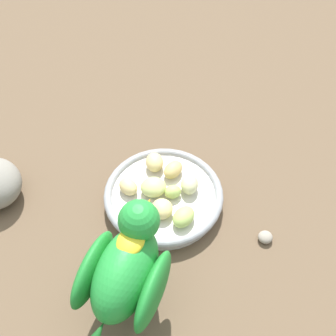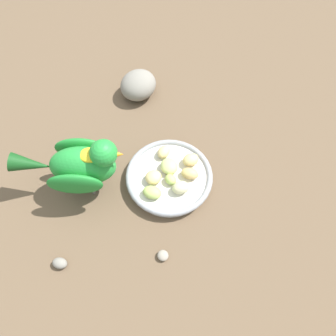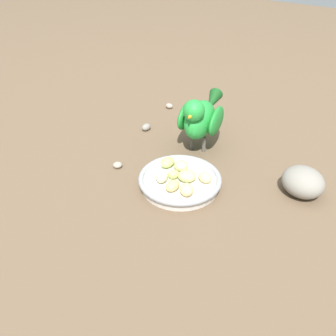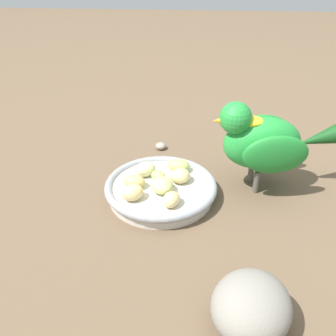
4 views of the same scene
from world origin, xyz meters
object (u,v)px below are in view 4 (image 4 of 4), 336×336
Objects in this scene: pebble_1 at (250,138)px; apple_piece_6 at (145,169)px; apple_piece_2 at (158,176)px; parrot at (265,140)px; apple_piece_3 at (180,176)px; pebble_2 at (162,146)px; apple_piece_0 at (179,165)px; apple_piece_1 at (162,185)px; apple_piece_7 at (134,182)px; rock_large at (251,307)px; apple_piece_4 at (171,199)px; feeding_bowl at (161,189)px; apple_piece_5 at (133,193)px; pebble_0 at (321,137)px.

apple_piece_6 is at bearing 42.39° from pebble_1.
parrot is at bearing -170.48° from apple_piece_2.
pebble_1 is (-0.17, -0.20, -0.02)m from apple_piece_2.
apple_piece_3 reaches higher than pebble_2.
apple_piece_0 is at bearing -131.63° from apple_piece_2.
apple_piece_1 reaches higher than apple_piece_7.
pebble_1 is 0.19m from pebble_2.
rock_large is at bearing 117.82° from apple_piece_1.
parrot is at bearing -168.71° from apple_piece_3.
apple_piece_4 is at bearing -62.00° from rock_large.
apple_piece_6 reaches higher than apple_piece_7.
feeding_bowl is 7.15× the size of apple_piece_2.
apple_piece_7 reaches higher than pebble_1.
feeding_bowl is at bearing -170.63° from apple_piece_7.
apple_piece_1 is 1.15× the size of apple_piece_3.
pebble_1 is (-0.17, -0.21, -0.01)m from feeding_bowl.
parrot is (-0.17, -0.03, 0.06)m from apple_piece_2.
apple_piece_1 is 0.06m from apple_piece_6.
apple_piece_1 and apple_piece_5 have the same top height.
feeding_bowl reaches higher than pebble_2.
apple_piece_6 is (0.05, 0.02, 0.00)m from apple_piece_0.
apple_piece_2 reaches higher than feeding_bowl.
apple_piece_4 is at bearing 121.78° from apple_piece_6.
parrot reaches higher than apple_piece_2.
apple_piece_1 is 1.53× the size of apple_piece_2.
apple_piece_6 reaches higher than apple_piece_4.
apple_piece_5 is 0.97× the size of apple_piece_7.
feeding_bowl is 0.04m from apple_piece_3.
apple_piece_4 reaches higher than apple_piece_2.
rock_large reaches higher than pebble_2.
apple_piece_5 is at bearing 44.92° from feeding_bowl.
apple_piece_5 is at bearing 37.94° from apple_piece_3.
apple_piece_1 is 0.40m from pebble_0.
parrot reaches higher than apple_piece_3.
apple_piece_2 is at bearing -68.44° from feeding_bowl.
apple_piece_0 is 0.15m from parrot.
apple_piece_6 is 0.30m from rock_large.
apple_piece_6 is at bearing 83.55° from pebble_2.
feeding_bowl is at bearing 94.79° from pebble_2.
feeding_bowl is at bearing 26.43° from apple_piece_3.
apple_piece_1 is 0.03m from apple_piece_2.
rock_large is (-0.12, 0.25, 0.00)m from apple_piece_2.
apple_piece_3 is at bearing -163.08° from apple_piece_7.
apple_piece_1 is at bearing 95.36° from pebble_2.
apple_piece_7 is at bearing -34.57° from apple_piece_4.
apple_piece_7 is 1.61× the size of pebble_0.
feeding_bowl is 5.55× the size of apple_piece_4.
apple_piece_3 is 1.53× the size of pebble_0.
apple_piece_7 is at bearing -54.73° from rock_large.
apple_piece_0 is (-0.03, -0.05, 0.02)m from feeding_bowl.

